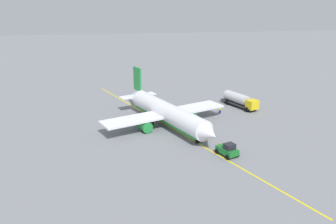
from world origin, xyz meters
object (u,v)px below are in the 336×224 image
object	(u,v)px
fuel_tanker	(240,100)
pushback_tug	(228,150)
airplane	(167,113)
safety_cone_nose	(219,145)
refueling_worker	(220,110)

from	to	relation	value
fuel_tanker	pushback_tug	xyz separation A→B (m)	(24.70, -11.40, -0.72)
airplane	pushback_tug	bearing A→B (deg)	26.01
pushback_tug	safety_cone_nose	distance (m)	3.72
airplane	safety_cone_nose	distance (m)	13.75
fuel_tanker	pushback_tug	distance (m)	27.21
airplane	safety_cone_nose	xyz separation A→B (m)	(11.52, 7.14, -2.32)
refueling_worker	safety_cone_nose	xyz separation A→B (m)	(17.17, -5.71, -0.46)
fuel_tanker	safety_cone_nose	xyz separation A→B (m)	(21.05, -11.66, -1.36)
airplane	fuel_tanker	size ratio (longest dim) A/B	2.81
pushback_tug	refueling_worker	bearing A→B (deg)	165.34
pushback_tug	airplane	bearing A→B (deg)	-153.99
airplane	refueling_worker	xyz separation A→B (m)	(-5.66, 12.85, -1.86)
fuel_tanker	safety_cone_nose	distance (m)	24.10
airplane	safety_cone_nose	bearing A→B (deg)	31.79
refueling_worker	safety_cone_nose	bearing A→B (deg)	-18.40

